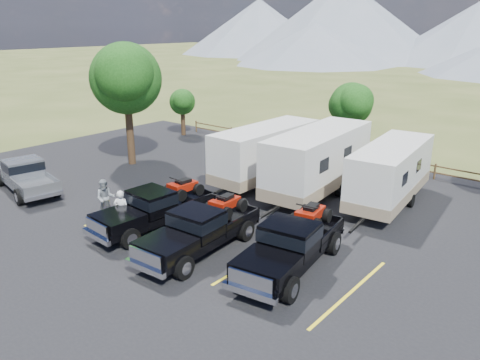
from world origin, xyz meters
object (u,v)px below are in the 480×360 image
Objects in this scene: trailer_center at (318,161)px; trailer_right at (390,174)px; rig_center at (201,228)px; person_a at (122,210)px; trailer_left at (266,153)px; person_b at (105,198)px; tree_big_nw at (126,78)px; pickup_silver at (25,175)px; rig_left at (156,207)px; rig_right at (292,243)px.

trailer_right is (3.63, 0.96, -0.19)m from trailer_center.
rig_center reaches higher than person_a.
rig_center is at bearing -69.03° from trailer_left.
tree_big_nw is at bearing 86.27° from person_b.
person_a is (8.25, 0.28, 0.00)m from pickup_silver.
person_b is at bearing -106.66° from trailer_left.
pickup_silver is 3.32× the size of person_a.
rig_center is (3.19, -0.37, 0.01)m from rig_left.
rig_center is 9.37m from trailer_left.
tree_big_nw reaches higher than trailer_center.
person_a is (-0.92, -1.21, -0.03)m from rig_left.
trailer_left is 1.49× the size of pickup_silver.
trailer_left is at bearing 106.61° from rig_center.
person_a is at bearing -62.99° from person_b.
trailer_right reaches higher than person_b.
pickup_silver is at bearing -167.53° from rig_left.
rig_left is 6.85m from rig_right.
tree_big_nw is at bearing -73.44° from person_a.
trailer_center reaches higher than pickup_silver.
person_b is at bearing -48.21° from person_a.
trailer_right is at bearing 65.19° from rig_center.
rig_right reaches higher than rig_left.
pickup_silver is (0.00, -7.17, -4.62)m from tree_big_nw.
rig_right reaches higher than person_b.
tree_big_nw reaches higher than trailer_left.
rig_right is at bearing -39.38° from person_b.
pickup_silver is 8.25m from person_a.
rig_center is 4.19m from person_a.
trailer_left reaches higher than trailer_right.
rig_left is 0.61× the size of trailer_center.
tree_big_nw is 13.31m from trailer_center.
pickup_silver is (-12.36, -1.12, -0.04)m from rig_center.
trailer_center reaches higher than trailer_right.
rig_center reaches higher than person_b.
tree_big_nw is at bearing -170.08° from pickup_silver.
tree_big_nw is 10.10m from person_b.
rig_center is at bearing -95.05° from trailer_center.
rig_left is 9.14m from trailer_center.
trailer_right is (6.92, 9.45, 0.66)m from rig_left.
trailer_left is (-3.29, 8.74, 0.72)m from rig_center.
rig_right is at bearing -16.91° from tree_big_nw.
trailer_center is 11.10m from person_b.
trailer_right reaches higher than person_a.
rig_right is (3.61, 1.20, 0.03)m from rig_center.
rig_center is at bearing 105.06° from pickup_silver.
rig_center is 3.30× the size of person_a.
trailer_left reaches higher than person_a.
trailer_left is 1.03× the size of trailer_right.
trailer_left is 4.95× the size of person_a.
person_b is at bearing -163.04° from rig_left.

